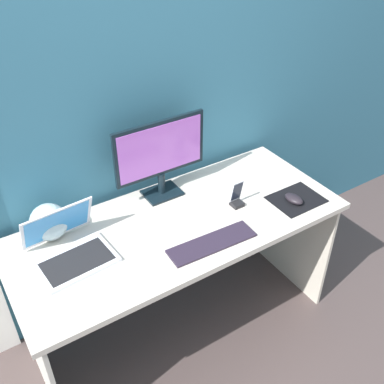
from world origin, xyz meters
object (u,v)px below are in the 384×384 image
at_px(fishbowl, 49,222).
at_px(laptop, 70,248).
at_px(phone_in_dock, 237,197).
at_px(mouse, 294,199).
at_px(monitor, 160,155).
at_px(keyboard_external, 212,243).

bearing_deg(fishbowl, laptop, -81.59).
xyz_separation_m(laptop, phone_in_dock, (0.80, -0.09, 0.00)).
bearing_deg(fishbowl, mouse, -20.28).
distance_m(fishbowl, mouse, 1.14).
xyz_separation_m(mouse, phone_in_dock, (-0.25, 0.13, 0.03)).
xyz_separation_m(monitor, laptop, (-0.54, -0.18, -0.18)).
height_order(fishbowl, phone_in_dock, fishbowl).
bearing_deg(mouse, phone_in_dock, 145.21).
xyz_separation_m(monitor, fishbowl, (-0.57, -0.01, -0.15)).
relative_size(monitor, mouse, 4.69).
relative_size(laptop, mouse, 3.31).
xyz_separation_m(keyboard_external, phone_in_dock, (0.26, 0.17, 0.04)).
relative_size(monitor, fishbowl, 2.84).
bearing_deg(keyboard_external, mouse, 6.26).
bearing_deg(phone_in_dock, monitor, 133.13).
height_order(monitor, mouse, monitor).
distance_m(monitor, mouse, 0.68).
bearing_deg(keyboard_external, laptop, 157.32).
bearing_deg(phone_in_dock, keyboard_external, -147.20).
distance_m(laptop, phone_in_dock, 0.80).
bearing_deg(fishbowl, phone_in_dock, -17.63).
bearing_deg(laptop, mouse, -12.12).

